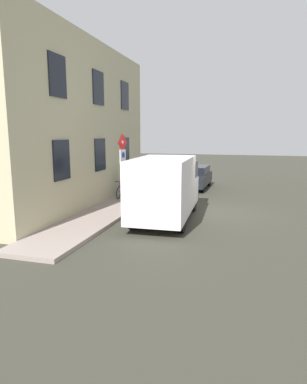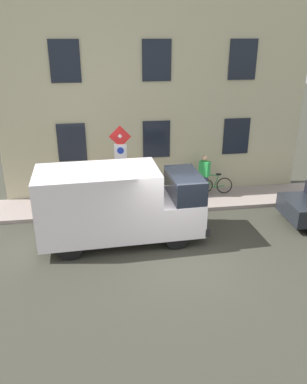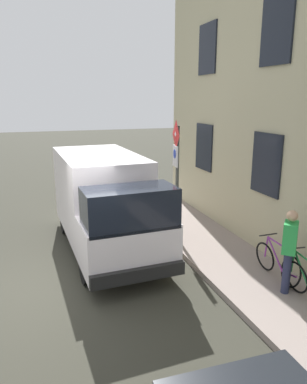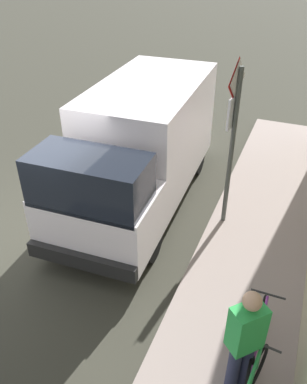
{
  "view_description": "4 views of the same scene",
  "coord_description": "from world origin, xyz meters",
  "px_view_note": "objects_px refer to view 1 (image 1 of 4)",
  "views": [
    {
      "loc": [
        -1.82,
        14.27,
        3.41
      ],
      "look_at": [
        1.99,
        1.03,
        0.95
      ],
      "focal_mm": 30.9,
      "sensor_mm": 36.0,
      "label": 1
    },
    {
      "loc": [
        -9.88,
        2.32,
        6.38
      ],
      "look_at": [
        2.67,
        0.45,
        1.05
      ],
      "focal_mm": 35.55,
      "sensor_mm": 36.0,
      "label": 2
    },
    {
      "loc": [
        -0.5,
        -7.33,
        3.96
      ],
      "look_at": [
        2.66,
        1.95,
        1.42
      ],
      "focal_mm": 33.89,
      "sensor_mm": 36.0,
      "label": 3
    },
    {
      "loc": [
        4.31,
        -4.96,
        5.09
      ],
      "look_at": [
        1.95,
        0.85,
        0.93
      ],
      "focal_mm": 36.89,
      "sensor_mm": 36.0,
      "label": 4
    }
  ],
  "objects_px": {
    "bicycle_green": "(128,188)",
    "delivery_van": "(166,187)",
    "bicycle_purple": "(123,190)",
    "parked_hatchback": "(194,176)",
    "sign_post_stacked": "(122,161)",
    "pedestrian": "(128,178)"
  },
  "relations": [
    {
      "from": "bicycle_green",
      "to": "delivery_van",
      "type": "bearing_deg",
      "value": 43.25
    },
    {
      "from": "delivery_van",
      "to": "parked_hatchback",
      "type": "relative_size",
      "value": 1.34
    },
    {
      "from": "bicycle_green",
      "to": "pedestrian",
      "type": "height_order",
      "value": "pedestrian"
    },
    {
      "from": "sign_post_stacked",
      "to": "pedestrian",
      "type": "relative_size",
      "value": 1.84
    },
    {
      "from": "delivery_van",
      "to": "bicycle_green",
      "type": "height_order",
      "value": "delivery_van"
    },
    {
      "from": "sign_post_stacked",
      "to": "delivery_van",
      "type": "xyz_separation_m",
      "value": [
        -1.92,
        0.27,
        -0.93
      ]
    },
    {
      "from": "bicycle_purple",
      "to": "pedestrian",
      "type": "height_order",
      "value": "pedestrian"
    },
    {
      "from": "bicycle_purple",
      "to": "parked_hatchback",
      "type": "bearing_deg",
      "value": 147.97
    },
    {
      "from": "delivery_van",
      "to": "bicycle_green",
      "type": "xyz_separation_m",
      "value": [
        3.11,
        -4.1,
        -0.82
      ]
    },
    {
      "from": "sign_post_stacked",
      "to": "parked_hatchback",
      "type": "height_order",
      "value": "sign_post_stacked"
    },
    {
      "from": "delivery_van",
      "to": "parked_hatchback",
      "type": "bearing_deg",
      "value": -1.27
    },
    {
      "from": "delivery_van",
      "to": "sign_post_stacked",
      "type": "bearing_deg",
      "value": 79.72
    },
    {
      "from": "sign_post_stacked",
      "to": "bicycle_green",
      "type": "bearing_deg",
      "value": -72.69
    },
    {
      "from": "bicycle_green",
      "to": "bicycle_purple",
      "type": "distance_m",
      "value": 0.81
    },
    {
      "from": "parked_hatchback",
      "to": "bicycle_purple",
      "type": "distance_m",
      "value": 5.6
    },
    {
      "from": "delivery_van",
      "to": "parked_hatchback",
      "type": "height_order",
      "value": "delivery_van"
    },
    {
      "from": "parked_hatchback",
      "to": "bicycle_green",
      "type": "distance_m",
      "value": 4.93
    },
    {
      "from": "sign_post_stacked",
      "to": "parked_hatchback",
      "type": "distance_m",
      "value": 8.11
    },
    {
      "from": "delivery_van",
      "to": "parked_hatchback",
      "type": "distance_m",
      "value": 8.06
    },
    {
      "from": "bicycle_green",
      "to": "pedestrian",
      "type": "relative_size",
      "value": 1.0
    },
    {
      "from": "delivery_van",
      "to": "bicycle_purple",
      "type": "height_order",
      "value": "delivery_van"
    },
    {
      "from": "delivery_van",
      "to": "pedestrian",
      "type": "xyz_separation_m",
      "value": [
        2.96,
        -3.7,
        -0.26
      ]
    }
  ]
}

